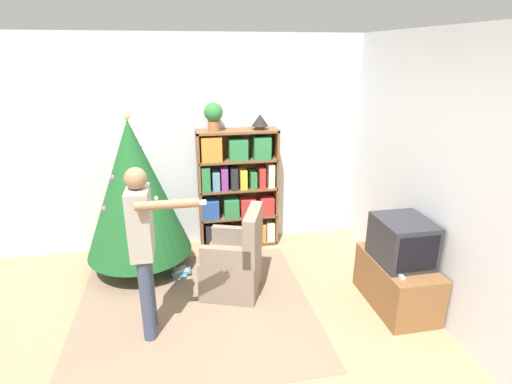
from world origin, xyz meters
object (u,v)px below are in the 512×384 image
(armchair, at_px, (235,263))
(table_lamp, at_px, (260,121))
(television, at_px, (403,241))
(standing_person, at_px, (143,241))
(christmas_tree, at_px, (134,189))
(potted_plant, at_px, (214,115))
(bookshelf, at_px, (237,190))

(armchair, bearing_deg, table_lamp, 175.61)
(television, distance_m, standing_person, 2.37)
(christmas_tree, bearing_deg, table_lamp, 15.02)
(television, xyz_separation_m, potted_plant, (-1.60, 1.62, 0.99))
(television, xyz_separation_m, christmas_tree, (-2.52, 1.22, 0.27))
(television, bearing_deg, table_lamp, 122.83)
(armchair, relative_size, table_lamp, 4.60)
(christmas_tree, bearing_deg, bookshelf, 18.19)
(potted_plant, distance_m, table_lamp, 0.56)
(armchair, distance_m, standing_person, 1.13)
(standing_person, bearing_deg, christmas_tree, -170.88)
(television, height_order, armchair, armchair)
(bookshelf, relative_size, potted_plant, 4.57)
(armchair, distance_m, potted_plant, 1.74)
(television, distance_m, armchair, 1.66)
(bookshelf, bearing_deg, potted_plant, 178.40)
(armchair, height_order, table_lamp, table_lamp)
(christmas_tree, xyz_separation_m, potted_plant, (0.93, 0.40, 0.72))
(bookshelf, relative_size, table_lamp, 7.51)
(potted_plant, bearing_deg, armchair, -85.97)
(bookshelf, height_order, christmas_tree, christmas_tree)
(television, height_order, table_lamp, table_lamp)
(bookshelf, distance_m, armchair, 1.16)
(armchair, height_order, standing_person, standing_person)
(christmas_tree, relative_size, table_lamp, 8.98)
(potted_plant, relative_size, table_lamp, 1.64)
(armchair, xyz_separation_m, standing_person, (-0.83, -0.50, 0.59))
(television, distance_m, christmas_tree, 2.82)
(bookshelf, height_order, television, bookshelf)
(table_lamp, bearing_deg, christmas_tree, -164.98)
(standing_person, height_order, potted_plant, potted_plant)
(bookshelf, relative_size, standing_person, 0.98)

